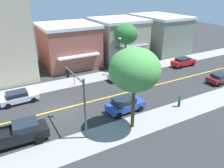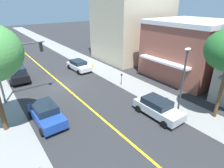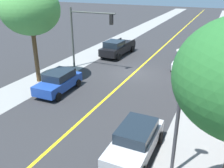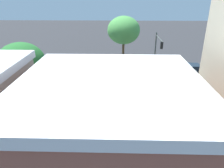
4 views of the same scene
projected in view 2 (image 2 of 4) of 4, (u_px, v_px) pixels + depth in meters
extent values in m
plane|color=#2D2D30|center=(63.00, 85.00, 22.59)|extent=(140.00, 140.00, 0.00)
cube|color=gray|center=(110.00, 73.00, 26.34)|extent=(3.49, 126.00, 0.01)
cube|color=yellow|center=(63.00, 85.00, 22.59)|extent=(0.20, 126.00, 0.00)
cube|color=beige|center=(133.00, 14.00, 30.95)|extent=(11.38, 9.17, 14.80)
cube|color=#935142|center=(189.00, 51.00, 24.31)|extent=(9.07, 9.06, 6.72)
cube|color=silver|center=(194.00, 22.00, 22.84)|extent=(9.37, 9.36, 0.50)
cube|color=silver|center=(163.00, 62.00, 21.85)|extent=(0.91, 6.88, 0.24)
cylinder|color=brown|center=(0.00, 105.00, 13.95)|extent=(0.36, 0.36, 4.33)
cylinder|color=brown|center=(220.00, 94.00, 15.55)|extent=(0.29, 0.29, 4.43)
cylinder|color=yellow|center=(93.00, 67.00, 27.91)|extent=(0.24, 0.24, 0.55)
sphere|color=yellow|center=(92.00, 65.00, 27.77)|extent=(0.22, 0.22, 0.22)
cylinder|color=yellow|center=(94.00, 67.00, 27.99)|extent=(0.10, 0.10, 0.10)
cylinder|color=yellow|center=(92.00, 67.00, 27.81)|extent=(0.10, 0.10, 0.10)
cylinder|color=#4C4C51|center=(121.00, 80.00, 22.44)|extent=(0.07, 0.07, 1.16)
cube|color=#2D2D33|center=(122.00, 75.00, 22.15)|extent=(0.12, 0.18, 0.26)
cylinder|color=#474C47|center=(20.00, 44.00, 17.67)|extent=(4.67, 0.14, 0.14)
cube|color=black|center=(41.00, 47.00, 18.91)|extent=(0.26, 0.32, 0.90)
sphere|color=red|center=(41.00, 44.00, 18.79)|extent=(0.20, 0.20, 0.20)
sphere|color=yellow|center=(41.00, 47.00, 18.91)|extent=(0.20, 0.20, 0.20)
sphere|color=green|center=(42.00, 50.00, 19.04)|extent=(0.20, 0.20, 0.20)
cylinder|color=#38383D|center=(182.00, 83.00, 16.01)|extent=(0.16, 0.16, 5.65)
ellipsoid|color=silver|center=(188.00, 49.00, 14.80)|extent=(0.70, 0.36, 0.24)
cube|color=#B7BABF|center=(158.00, 109.00, 16.25)|extent=(1.88, 4.47, 0.68)
cube|color=#19232D|center=(157.00, 102.00, 16.17)|extent=(1.65, 2.42, 0.56)
cylinder|color=black|center=(179.00, 117.00, 15.81)|extent=(0.22, 0.64, 0.64)
cylinder|color=black|center=(164.00, 125.00, 14.80)|extent=(0.22, 0.64, 0.64)
cylinder|color=black|center=(152.00, 103.00, 17.98)|extent=(0.22, 0.64, 0.64)
cylinder|color=black|center=(138.00, 109.00, 16.98)|extent=(0.22, 0.64, 0.64)
cube|color=#1E429E|center=(47.00, 115.00, 15.35)|extent=(1.97, 4.39, 0.73)
cube|color=#19232D|center=(44.00, 107.00, 15.24)|extent=(1.70, 2.39, 0.58)
cylinder|color=black|center=(65.00, 123.00, 14.97)|extent=(0.24, 0.65, 0.64)
cylinder|color=black|center=(42.00, 132.00, 13.94)|extent=(0.24, 0.65, 0.64)
cylinder|color=black|center=(52.00, 108.00, 17.05)|extent=(0.24, 0.65, 0.64)
cylinder|color=black|center=(31.00, 115.00, 16.02)|extent=(0.24, 0.65, 0.64)
cube|color=silver|center=(79.00, 66.00, 27.19)|extent=(2.06, 4.45, 0.60)
cube|color=#19232D|center=(78.00, 62.00, 27.12)|extent=(1.75, 2.43, 0.52)
cylinder|color=black|center=(90.00, 69.00, 26.80)|extent=(0.25, 0.65, 0.64)
cylinder|color=black|center=(78.00, 72.00, 25.74)|extent=(0.25, 0.65, 0.64)
cylinder|color=black|center=(80.00, 65.00, 28.88)|extent=(0.25, 0.65, 0.64)
cylinder|color=black|center=(69.00, 67.00, 27.81)|extent=(0.25, 0.65, 0.64)
cube|color=black|center=(17.00, 73.00, 24.02)|extent=(2.27, 6.02, 0.82)
cube|color=#19232D|center=(17.00, 70.00, 22.90)|extent=(1.94, 2.22, 0.67)
cube|color=black|center=(22.00, 66.00, 25.17)|extent=(0.24, 3.09, 0.24)
cube|color=black|center=(7.00, 68.00, 24.25)|extent=(0.24, 3.09, 0.24)
cylinder|color=black|center=(29.00, 80.00, 23.14)|extent=(0.32, 0.81, 0.80)
cylinder|color=black|center=(11.00, 83.00, 22.14)|extent=(0.32, 0.81, 0.80)
cylinder|color=black|center=(23.00, 70.00, 26.23)|extent=(0.32, 0.81, 0.80)
cylinder|color=black|center=(7.00, 73.00, 25.22)|extent=(0.32, 0.81, 0.80)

